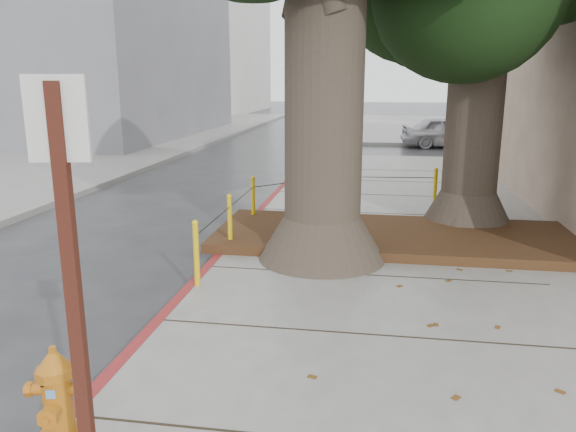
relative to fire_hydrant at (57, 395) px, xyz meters
name	(u,v)px	position (x,y,z in m)	size (l,w,h in m)	color
ground	(324,343)	(1.90, 2.30, -0.54)	(140.00, 140.00, 0.00)	#28282B
sidewalk_far	(470,127)	(7.90, 32.30, -0.47)	(16.00, 20.00, 0.15)	slate
curb_red	(217,261)	(-0.10, 4.80, -0.47)	(0.14, 26.00, 0.16)	maroon
planter_bed	(395,236)	(2.80, 6.20, -0.31)	(6.40, 2.60, 0.16)	black
building_far_grey	(74,17)	(-13.10, 24.30, 5.46)	(12.00, 16.00, 12.00)	slate
building_far_white	(186,27)	(-15.10, 47.30, 6.96)	(12.00, 18.00, 15.00)	silver
bollard_ring	(301,204)	(1.03, 6.68, 0.12)	(3.79, 5.39, 0.95)	#E9B80C
fire_hydrant	(57,395)	(0.00, 0.00, 0.00)	(0.43, 0.40, 0.80)	#C76E14
signpost	(77,330)	(0.99, -1.26, 1.22)	(0.28, 0.08, 2.84)	#471911
car_silver	(448,132)	(5.44, 22.10, 0.14)	(1.62, 4.01, 1.37)	#B8B7BD
car_red	(537,135)	(9.08, 21.72, 0.11)	(1.37, 3.93, 1.29)	maroon
car_dark	(98,135)	(-9.76, 19.52, 0.02)	(1.58, 3.89, 1.13)	black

